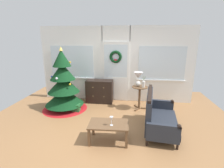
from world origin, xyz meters
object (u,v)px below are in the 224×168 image
Objects in this scene: side_table at (140,93)px; table_lamp at (138,77)px; coffee_table at (109,126)px; wine_glass at (111,119)px; settee_sofa at (157,116)px; flower_vase at (144,83)px; dresser_cabinet at (100,91)px; gift_box at (76,108)px; christmas_tree at (64,87)px.

side_table is 1.64× the size of table_lamp.
wine_glass is at bearing -46.48° from coffee_table.
flower_vase is (-0.27, 1.19, 0.46)m from settee_sofa.
dresser_cabinet reaches higher than gift_box.
coffee_table is (-0.81, -1.78, -0.49)m from flower_vase.
christmas_tree is 0.73m from gift_box.
table_lamp reaches higher than side_table.
flower_vase is at bearing 65.55° from coffee_table.
christmas_tree is at bearing 158.02° from gift_box.
side_table is at bearing -17.72° from dresser_cabinet.
table_lamp is 0.51× the size of coffee_table.
flower_vase is (0.10, -0.06, 0.33)m from side_table.
wine_glass is at bearing -106.62° from table_lamp.
settee_sofa is at bearing 33.23° from wine_glass.
flower_vase reaches higher than coffee_table.
settee_sofa is 1.31m from flower_vase.
gift_box is (-1.90, -0.44, -0.40)m from side_table.
wine_glass is at bearing -44.46° from christmas_tree.
christmas_tree is at bearing -173.30° from side_table.
dresser_cabinet is at bearing 35.49° from christmas_tree.
wine_glass is (0.69, -2.34, 0.17)m from dresser_cabinet.
table_lamp is at bearing 147.99° from flower_vase.
wine_glass is (0.07, -0.07, 0.20)m from coffee_table.
christmas_tree reaches higher than dresser_cabinet.
flower_vase reaches higher than dresser_cabinet.
wine_glass reaches higher than gift_box.
coffee_table is 4.40× the size of wine_glass.
dresser_cabinet reaches higher than wine_glass.
side_table is 3.12× the size of gift_box.
coffee_table is (-0.71, -1.84, -0.16)m from side_table.
flower_vase is at bearing 10.72° from gift_box.
gift_box is at bearing -169.28° from flower_vase.
gift_box is at bearing 130.50° from wine_glass.
table_lamp is (-0.06, 0.04, 0.50)m from side_table.
coffee_table reaches higher than gift_box.
table_lamp reaches higher than settee_sofa.
flower_vase is at bearing 102.65° from settee_sofa.
christmas_tree is 2.66× the size of side_table.
christmas_tree is at bearing -144.51° from dresser_cabinet.
table_lamp is 2.10m from coffee_table.
flower_vase is at bearing 68.16° from wine_glass.
settee_sofa is at bearing -19.70° from gift_box.
dresser_cabinet is 3.90× the size of gift_box.
settee_sofa is 1.31m from side_table.
flower_vase reaches higher than wine_glass.
dresser_cabinet is 1.41m from side_table.
settee_sofa is 1.23m from coffee_table.
side_table is (-0.37, 1.25, 0.14)m from settee_sofa.
settee_sofa is at bearing 28.72° from coffee_table.
wine_glass is (-0.58, -1.96, -0.45)m from table_lamp.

